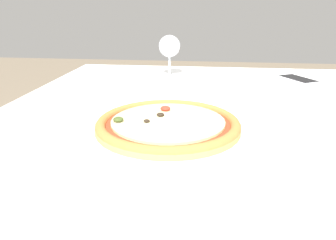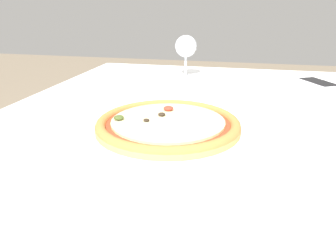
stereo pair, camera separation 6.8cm
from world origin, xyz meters
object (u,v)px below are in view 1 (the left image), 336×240
object	(u,v)px
dining_table	(258,135)
pizza_plate	(168,126)
fork	(120,94)
cell_phone	(298,80)
wine_glass_far_left	(169,47)

from	to	relation	value
dining_table	pizza_plate	bearing A→B (deg)	-138.04
pizza_plate	fork	size ratio (longest dim) A/B	2.04
dining_table	cell_phone	bearing A→B (deg)	62.40
pizza_plate	cell_phone	world-z (taller)	pizza_plate
dining_table	pizza_plate	size ratio (longest dim) A/B	3.96
fork	pizza_plate	bearing A→B (deg)	-58.13
dining_table	fork	bearing A→B (deg)	167.14
pizza_plate	dining_table	bearing A→B (deg)	41.96
fork	wine_glass_far_left	xyz separation A→B (m)	(0.12, 0.27, 0.11)
fork	cell_phone	distance (m)	0.63
wine_glass_far_left	pizza_plate	bearing A→B (deg)	-83.83
dining_table	fork	size ratio (longest dim) A/B	8.07
dining_table	pizza_plate	world-z (taller)	pizza_plate
pizza_plate	cell_phone	size ratio (longest dim) A/B	2.16
dining_table	wine_glass_far_left	world-z (taller)	wine_glass_far_left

